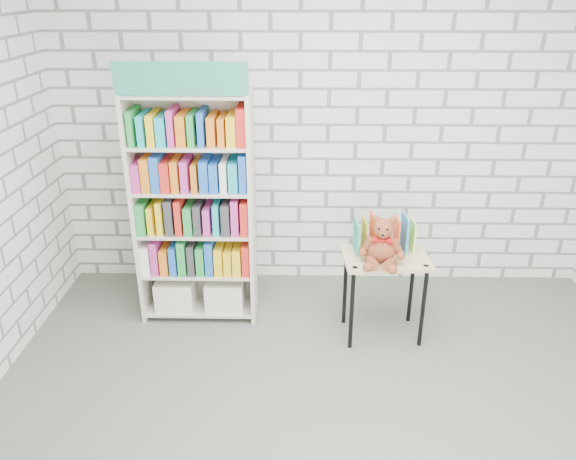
{
  "coord_description": "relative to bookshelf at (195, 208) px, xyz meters",
  "views": [
    {
      "loc": [
        -0.23,
        -2.55,
        2.48
      ],
      "look_at": [
        -0.31,
        0.95,
        0.92
      ],
      "focal_mm": 35.0,
      "sensor_mm": 36.0,
      "label": 1
    }
  ],
  "objects": [
    {
      "name": "teddy_bear",
      "position": [
        1.36,
        -0.37,
        -0.12
      ],
      "size": [
        0.32,
        0.31,
        0.35
      ],
      "color": "brown",
      "rests_on": "display_table"
    },
    {
      "name": "table_books",
      "position": [
        1.41,
        -0.17,
        -0.13
      ],
      "size": [
        0.44,
        0.22,
        0.25
      ],
      "color": "teal",
      "rests_on": "display_table"
    },
    {
      "name": "room_shell",
      "position": [
        1.02,
        -1.36,
        0.87
      ],
      "size": [
        4.52,
        4.02,
        2.81
      ],
      "color": "silver",
      "rests_on": "ground"
    },
    {
      "name": "ground",
      "position": [
        1.02,
        -1.36,
        -0.91
      ],
      "size": [
        4.5,
        4.5,
        0.0
      ],
      "primitive_type": "plane",
      "color": "#4F594B",
      "rests_on": "ground"
    },
    {
      "name": "bookshelf",
      "position": [
        0.0,
        0.0,
        0.0
      ],
      "size": [
        0.89,
        0.35,
        2.0
      ],
      "color": "beige",
      "rests_on": "ground"
    },
    {
      "name": "display_table",
      "position": [
        1.41,
        -0.27,
        -0.35
      ],
      "size": [
        0.64,
        0.47,
        0.66
      ],
      "color": "tan",
      "rests_on": "ground"
    }
  ]
}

